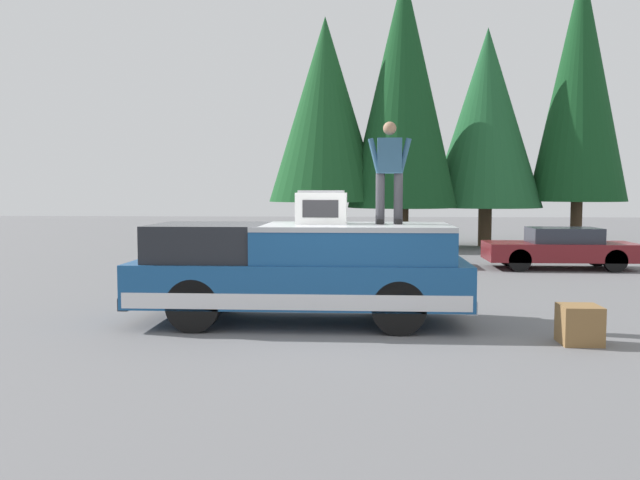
# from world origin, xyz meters

# --- Properties ---
(ground_plane) EXTENTS (90.00, 90.00, 0.00)m
(ground_plane) POSITION_xyz_m (0.00, 0.00, 0.00)
(ground_plane) COLOR slate
(pickup_truck) EXTENTS (2.01, 5.54, 1.65)m
(pickup_truck) POSITION_xyz_m (0.44, 0.62, 0.87)
(pickup_truck) COLOR navy
(pickup_truck) RESTS_ON ground
(compressor_unit) EXTENTS (0.65, 0.84, 0.56)m
(compressor_unit) POSITION_xyz_m (0.62, 0.28, 1.93)
(compressor_unit) COLOR white
(compressor_unit) RESTS_ON pickup_truck
(person_on_truck_bed) EXTENTS (0.29, 0.72, 1.69)m
(person_on_truck_bed) POSITION_xyz_m (0.58, -0.85, 2.55)
(person_on_truck_bed) COLOR #333338
(person_on_truck_bed) RESTS_ON pickup_truck
(parked_car_maroon) EXTENTS (1.64, 4.10, 1.16)m
(parked_car_maroon) POSITION_xyz_m (8.57, -5.98, 0.58)
(parked_car_maroon) COLOR maroon
(parked_car_maroon) RESTS_ON ground
(parked_car_navy) EXTENTS (1.64, 4.10, 1.16)m
(parked_car_navy) POSITION_xyz_m (9.01, -0.82, 0.58)
(parked_car_navy) COLOR navy
(parked_car_navy) RESTS_ON ground
(wooden_crate) EXTENTS (0.56, 0.56, 0.56)m
(wooden_crate) POSITION_xyz_m (-0.88, -3.54, 0.28)
(wooden_crate) COLOR olive
(wooden_crate) RESTS_ON ground
(conifer_far_left) EXTENTS (3.67, 3.67, 10.88)m
(conifer_far_left) POSITION_xyz_m (16.17, -8.74, 6.31)
(conifer_far_left) COLOR #4C3826
(conifer_far_left) RESTS_ON ground
(conifer_left) EXTENTS (4.35, 4.35, 8.50)m
(conifer_left) POSITION_xyz_m (16.27, -5.25, 5.00)
(conifer_left) COLOR #4C3826
(conifer_left) RESTS_ON ground
(conifer_center_left) EXTENTS (4.12, 4.12, 10.40)m
(conifer_center_left) POSITION_xyz_m (15.03, -1.91, 5.96)
(conifer_center_left) COLOR #4C3826
(conifer_center_left) RESTS_ON ground
(conifer_center_right) EXTENTS (4.28, 4.28, 8.74)m
(conifer_center_right) POSITION_xyz_m (15.19, 1.02, 5.24)
(conifer_center_right) COLOR #4C3826
(conifer_center_right) RESTS_ON ground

